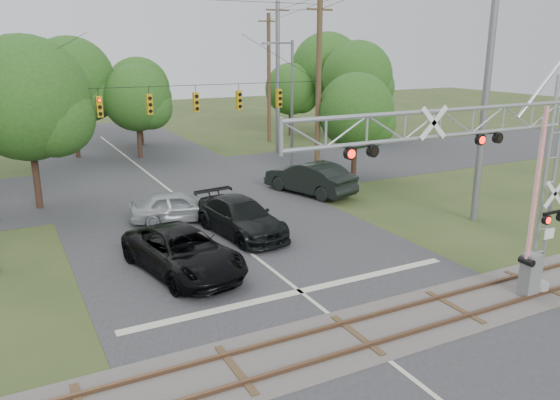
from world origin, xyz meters
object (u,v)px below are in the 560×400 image
pickup_black (183,252)px  streetlight (290,98)px  crossing_gantry (485,173)px  traffic_signal_span (189,98)px  car_dark (241,217)px  sedan_silver (177,206)px

pickup_black → streetlight: size_ratio=0.68×
crossing_gantry → pickup_black: (-7.51, 7.54, -3.85)m
streetlight → traffic_signal_span: bearing=-154.5°
crossing_gantry → car_dark: bearing=109.3°
sedan_silver → streetlight: streetlight is taller
crossing_gantry → sedan_silver: 15.58m
sedan_silver → streetlight: size_ratio=0.52×
crossing_gantry → pickup_black: crossing_gantry is taller
pickup_black → streetlight: streetlight is taller
streetlight → sedan_silver: bearing=-142.2°
traffic_signal_span → pickup_black: size_ratio=3.16×
crossing_gantry → streetlight: 23.19m
traffic_signal_span → car_dark: (-0.26, -7.74, -4.86)m
crossing_gantry → car_dark: (-3.73, 10.62, -3.86)m
car_dark → crossing_gantry: bearing=-77.9°
traffic_signal_span → car_dark: bearing=-91.9°
crossing_gantry → pickup_black: bearing=134.9°
pickup_black → car_dark: (3.78, 3.08, -0.01)m
pickup_black → car_dark: 4.88m
car_dark → sedan_silver: car_dark is taller
traffic_signal_span → car_dark: size_ratio=3.33×
sedan_silver → traffic_signal_span: bearing=-15.2°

